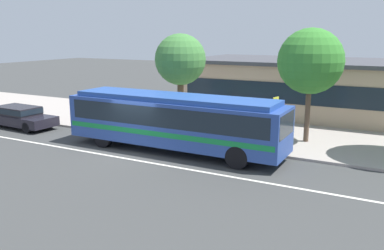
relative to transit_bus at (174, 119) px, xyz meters
name	(u,v)px	position (x,y,z in m)	size (l,w,h in m)	color
ground_plane	(133,154)	(-1.50, -1.33, -1.60)	(120.00, 120.00, 0.00)	#3A3C3B
sidewalk_slab	(197,125)	(-1.50, 5.35, -1.54)	(60.00, 8.00, 0.12)	#A1978E
lane_stripe_center	(123,158)	(-1.50, -2.13, -1.60)	(56.00, 0.16, 0.01)	silver
transit_bus	(174,119)	(0.00, 0.00, 0.00)	(11.01, 2.52, 2.75)	#294796
sedan_behind_bus	(20,116)	(-10.95, 0.03, -0.88)	(4.79, 2.01, 1.29)	black
pedestrian_waiting_near_sign	(161,118)	(-1.97, 1.96, -0.48)	(0.43, 0.43, 1.70)	#333336
pedestrian_walking_along_curb	(243,123)	(2.54, 2.62, -0.43)	(0.45, 0.45, 1.78)	#273933
bus_stop_sign	(275,116)	(4.35, 2.04, 0.17)	(0.16, 0.43, 2.58)	gray
street_tree_near_stop	(180,60)	(-2.00, 4.14, 2.51)	(2.96, 2.96, 5.51)	brown
street_tree_mid_block	(311,61)	(5.33, 4.43, 2.64)	(3.30, 3.30, 5.79)	brown
station_building	(301,87)	(3.00, 12.69, 0.33)	(15.42, 8.84, 3.85)	tan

